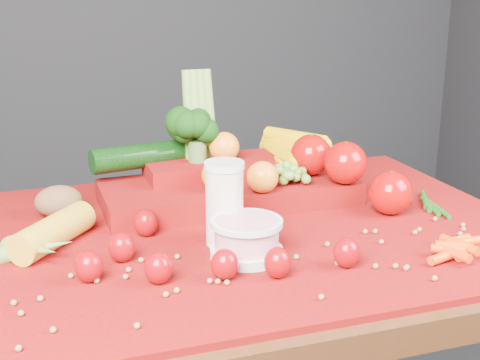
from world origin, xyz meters
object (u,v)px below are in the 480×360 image
object	(u,v)px
table	(243,280)
milk_glass	(224,200)
yogurt_bowl	(247,237)
produce_mound	(246,173)

from	to	relation	value
table	milk_glass	distance (m)	0.20
yogurt_bowl	table	bearing A→B (deg)	73.02
table	yogurt_bowl	size ratio (longest dim) A/B	8.97
produce_mound	milk_glass	bearing A→B (deg)	-118.28
table	produce_mound	bearing A→B (deg)	69.09
table	yogurt_bowl	distance (m)	0.20
milk_glass	produce_mound	size ratio (longest dim) A/B	0.25
milk_glass	produce_mound	bearing A→B (deg)	61.72
milk_glass	produce_mound	xyz separation A→B (m)	(0.11, 0.21, -0.02)
milk_glass	yogurt_bowl	size ratio (longest dim) A/B	1.22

